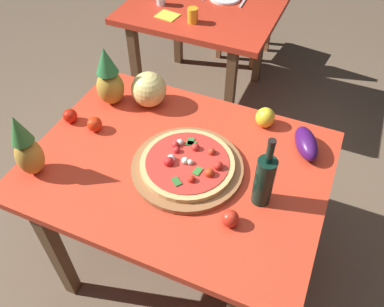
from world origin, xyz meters
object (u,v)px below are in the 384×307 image
(pineapple_left, at_px, (109,79))
(tomato_near_board, at_px, (230,218))
(pizza_board, at_px, (187,167))
(pineapple_right, at_px, (26,148))
(pizza, at_px, (188,163))
(wine_bottle, at_px, (264,180))
(display_table, at_px, (178,175))
(background_table, at_px, (202,21))
(tomato_beside_pepper, at_px, (95,124))
(melon, at_px, (149,89))
(bell_pepper, at_px, (265,118))
(eggplant, at_px, (306,143))
(napkin_folded, at_px, (167,16))
(dining_chair, at_px, (244,7))
(tomato_at_corner, at_px, (70,116))
(drinking_glass_juice, at_px, (193,15))
(knife_utensil, at_px, (243,2))

(pineapple_left, height_order, tomato_near_board, pineapple_left)
(pizza_board, xyz_separation_m, pineapple_right, (-0.59, -0.26, 0.12))
(pizza, distance_m, wine_bottle, 0.34)
(display_table, relative_size, background_table, 1.22)
(background_table, height_order, tomato_beside_pepper, tomato_beside_pepper)
(tomato_near_board, bearing_deg, melon, 139.59)
(bell_pepper, distance_m, eggplant, 0.23)
(wine_bottle, height_order, napkin_folded, wine_bottle)
(pizza, height_order, bell_pepper, bell_pepper)
(pizza_board, bearing_deg, dining_chair, 100.70)
(eggplant, bearing_deg, pineapple_right, -150.85)
(dining_chair, distance_m, pineapple_right, 2.35)
(dining_chair, xyz_separation_m, tomato_at_corner, (-0.25, -1.98, 0.30))
(tomato_at_corner, relative_size, napkin_folded, 0.49)
(display_table, distance_m, dining_chair, 2.06)
(display_table, bearing_deg, drinking_glass_juice, 110.16)
(pineapple_left, distance_m, napkin_folded, 0.94)
(pineapple_right, distance_m, tomato_near_board, 0.86)
(pineapple_left, bearing_deg, bell_pepper, 10.13)
(tomato_beside_pepper, distance_m, drinking_glass_juice, 1.12)
(background_table, bearing_deg, bell_pepper, -53.79)
(tomato_beside_pepper, distance_m, tomato_at_corner, 0.14)
(background_table, relative_size, tomato_beside_pepper, 14.79)
(bell_pepper, bearing_deg, knife_utensil, 112.54)
(pizza, height_order, drinking_glass_juice, drinking_glass_juice)
(drinking_glass_juice, bearing_deg, pineapple_right, -94.35)
(tomato_beside_pepper, bearing_deg, tomato_at_corner, 177.89)
(pizza, xyz_separation_m, eggplant, (0.44, 0.31, 0.00))
(display_table, distance_m, tomato_near_board, 0.39)
(bell_pepper, distance_m, drinking_glass_juice, 1.05)
(pizza_board, height_order, pineapple_right, pineapple_right)
(wine_bottle, height_order, drinking_glass_juice, wine_bottle)
(pizza, distance_m, tomato_near_board, 0.32)
(background_table, relative_size, tomato_at_corner, 15.28)
(pizza, relative_size, melon, 2.30)
(display_table, relative_size, pizza, 3.19)
(display_table, bearing_deg, background_table, 108.12)
(pizza_board, height_order, eggplant, eggplant)
(display_table, bearing_deg, pizza_board, -18.41)
(eggplant, bearing_deg, display_table, -149.36)
(eggplant, bearing_deg, wine_bottle, -106.86)
(display_table, distance_m, tomato_at_corner, 0.60)
(pineapple_left, bearing_deg, drinking_glass_juice, 86.76)
(tomato_near_board, relative_size, drinking_glass_juice, 0.71)
(napkin_folded, bearing_deg, knife_utensil, 44.32)
(pizza, relative_size, tomato_at_corner, 5.84)
(pizza_board, bearing_deg, pineapple_right, -155.96)
(background_table, distance_m, pineapple_right, 1.69)
(wine_bottle, distance_m, drinking_glass_juice, 1.46)
(tomato_at_corner, bearing_deg, pineapple_left, 63.40)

